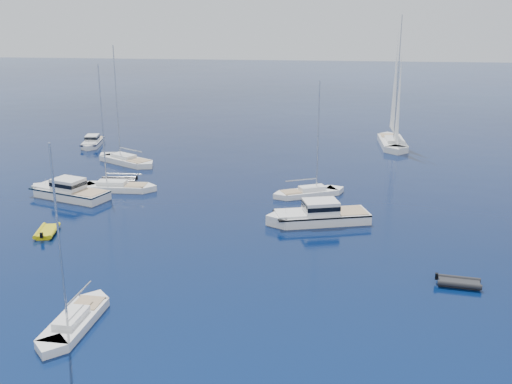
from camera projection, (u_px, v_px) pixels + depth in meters
The scene contains 12 objects.
ground at pixel (238, 337), 35.36m from camera, with size 400.00×400.00×0.00m, color #082053.
motor_cruiser_centre at pixel (318, 222), 54.30m from camera, with size 3.08×10.07×2.64m, color silver, non-canonical shape.
motor_cruiser_far_l at pixel (68, 197), 61.52m from camera, with size 3.01×9.82×2.58m, color silver, non-canonical shape.
motor_cruiser_horizon at pixel (93, 146), 84.83m from camera, with size 2.24×7.32×1.92m, color silver, non-canonical shape.
sailboat_fore at pixel (75, 326), 36.57m from camera, with size 2.12×8.16×12.00m, color white, non-canonical shape.
sailboat_mid_l at pixel (116, 190), 64.01m from camera, with size 2.42×9.32×13.71m, color white, non-canonical shape.
sailboat_centre at pixel (309, 195), 62.21m from camera, with size 2.16×8.32×12.23m, color white, non-canonical shape.
sailboat_sails_r at pixel (392, 146), 84.82m from camera, with size 3.27×12.58×18.49m, color silver, non-canonical shape.
sailboat_far_l at pixel (126, 163), 75.26m from camera, with size 2.64×10.15×14.92m, color white, non-canonical shape.
tender_yellow at pixel (47, 234), 51.54m from camera, with size 1.91×3.45×0.95m, color #C6BA0B, non-canonical shape.
tender_grey_near at pixel (459, 285), 41.90m from camera, with size 1.74×3.07×0.95m, color black, non-canonical shape.
tender_grey_far at pixel (119, 182), 66.89m from camera, with size 2.23×4.14×0.95m, color black, non-canonical shape.
Camera 1 is at (5.05, -30.94, 18.47)m, focal length 42.15 mm.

